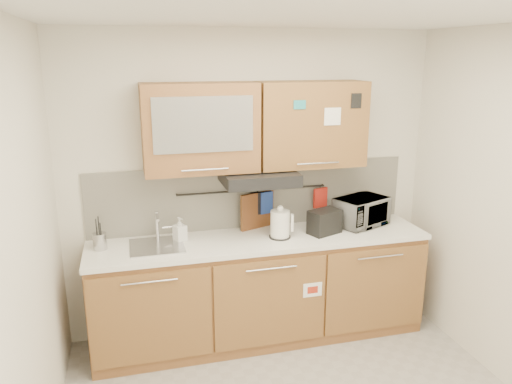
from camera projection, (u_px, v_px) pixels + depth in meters
ceiling at (322, 12)px, 2.59m from camera, size 3.20×3.20×0.00m
wall_back at (251, 184)px, 4.33m from camera, size 3.20×0.00×3.20m
wall_left at (20, 275)px, 2.54m from camera, size 0.00×3.00×3.00m
base_cabinet at (261, 294)px, 4.28m from camera, size 2.80×0.64×0.88m
countertop at (261, 240)px, 4.15m from camera, size 2.82×0.62×0.04m
backsplash at (252, 196)px, 4.35m from camera, size 2.80×0.02×0.56m
upper_cabinets at (256, 126)px, 4.02m from camera, size 1.82×0.37×0.70m
range_hood at (259, 177)px, 4.07m from camera, size 0.60×0.46×0.10m
sink at (157, 246)px, 3.95m from camera, size 0.42×0.40×0.26m
utensil_rail at (253, 190)px, 4.30m from camera, size 1.30×0.02×0.02m
utensil_crock at (100, 241)px, 3.87m from camera, size 0.13×0.13×0.26m
kettle at (280, 225)px, 4.11m from camera, size 0.20×0.18×0.28m
toaster at (325, 222)px, 4.21m from camera, size 0.31×0.25×0.20m
microwave at (361, 211)px, 4.42m from camera, size 0.54×0.46×0.25m
soap_bottle at (180, 229)px, 4.04m from camera, size 0.12×0.12×0.20m
cutting_board at (258, 217)px, 4.36m from camera, size 0.34×0.15×0.44m
oven_mitt at (266, 203)px, 4.34m from camera, size 0.12×0.06×0.19m
dark_pouch at (258, 203)px, 4.32m from camera, size 0.13×0.04×0.20m
pot_holder at (320, 198)px, 4.46m from camera, size 0.14×0.07×0.18m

